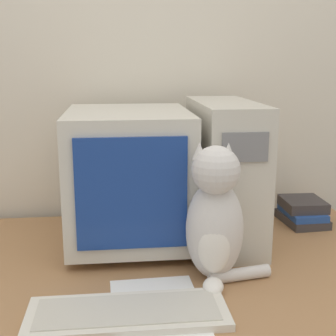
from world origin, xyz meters
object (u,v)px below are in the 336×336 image
at_px(crt_monitor, 129,175).
at_px(book_stack, 302,212).
at_px(computer_tower, 224,171).
at_px(keyboard, 128,313).
at_px(cat, 215,220).
at_px(pen, 78,302).

height_order(crt_monitor, book_stack, crt_monitor).
relative_size(crt_monitor, computer_tower, 1.00).
bearing_deg(keyboard, crt_monitor, 87.43).
relative_size(computer_tower, book_stack, 2.37).
height_order(cat, book_stack, cat).
bearing_deg(computer_tower, book_stack, 18.12).
height_order(crt_monitor, cat, crt_monitor).
distance_m(computer_tower, keyboard, 0.60).
xyz_separation_m(computer_tower, keyboard, (-0.32, -0.46, -0.21)).
xyz_separation_m(crt_monitor, pen, (-0.14, -0.39, -0.21)).
relative_size(computer_tower, pen, 3.16).
relative_size(crt_monitor, book_stack, 2.37).
xyz_separation_m(cat, book_stack, (0.40, 0.39, -0.12)).
bearing_deg(crt_monitor, book_stack, 8.91).
distance_m(crt_monitor, keyboard, 0.51).
xyz_separation_m(computer_tower, pen, (-0.44, -0.38, -0.22)).
height_order(computer_tower, pen, computer_tower).
bearing_deg(cat, crt_monitor, 138.38).
bearing_deg(pen, book_stack, 32.84).
bearing_deg(cat, pen, -152.38).
xyz_separation_m(keyboard, pen, (-0.12, 0.07, -0.01)).
xyz_separation_m(crt_monitor, keyboard, (-0.02, -0.46, -0.20)).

